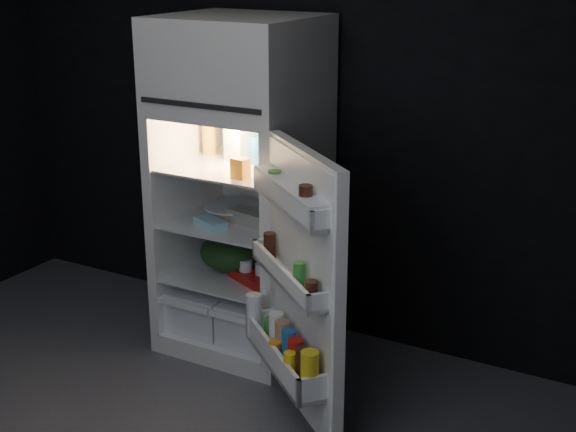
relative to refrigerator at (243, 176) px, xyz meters
The scene contains 16 objects.
wall_back 0.57m from the refrigerator, 68.06° to the left, with size 4.00×0.00×2.70m, color black.
refrigerator is the anchor object (origin of this frame).
fridge_door 0.95m from the refrigerator, 42.85° to the right, with size 0.67×0.61×1.22m.
milk_jug 0.20m from the refrigerator, 129.21° to the left, with size 0.14×0.14×0.24m, color white.
mayo_jar 0.17m from the refrigerator, 25.28° to the left, with size 0.11×0.11×0.14m, color #1D579D.
jam_jar 0.30m from the refrigerator, ahead, with size 0.10×0.10×0.13m, color black.
amber_bottle 0.32m from the refrigerator, 165.31° to the left, with size 0.08×0.08×0.22m, color gold.
small_carton 0.32m from the refrigerator, 60.08° to the right, with size 0.08×0.06×0.10m, color orange.
egg_carton 0.23m from the refrigerator, 39.22° to the right, with size 0.28×0.10×0.07m, color gray.
pie 0.23m from the refrigerator, behind, with size 0.28×0.28×0.04m, color #A37A56.
flat_package 0.31m from the refrigerator, 108.47° to the right, with size 0.19×0.09×0.04m, color #8CC6D9.
wrapped_pkg 0.28m from the refrigerator, 40.19° to the left, with size 0.11×0.09×0.05m, color beige.
produce_bag 0.44m from the refrigerator, 142.70° to the right, with size 0.36×0.30×0.20m, color #193815.
yogurt_tray 0.54m from the refrigerator, 40.38° to the right, with size 0.29×0.16×0.05m, color #A2130D.
small_can_red 0.52m from the refrigerator, 46.11° to the left, with size 0.08×0.08×0.09m, color #A2130D.
small_can_silver 0.56m from the refrigerator, 14.25° to the left, with size 0.06×0.06×0.09m, color silver.
Camera 1 is at (2.04, -2.10, 2.10)m, focal length 50.00 mm.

